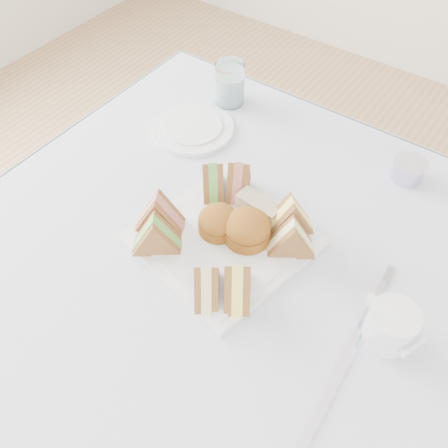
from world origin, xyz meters
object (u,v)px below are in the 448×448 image
Objects in this scene: table at (226,368)px; creamer_jug at (390,326)px; serving_plate at (224,240)px; water_glass at (230,83)px.

creamer_jug is (0.27, 0.05, 0.41)m from table.
table is 3.36× the size of serving_plate.
serving_plate is at bearing -160.86° from creamer_jug.
serving_plate is 0.42m from water_glass.
creamer_jug is at bearing 9.65° from table.
serving_plate is at bearing -56.29° from water_glass.
table is 11.88× the size of creamer_jug.
creamer_jug is (0.55, -0.36, -0.02)m from water_glass.
water_glass is (-0.28, 0.40, 0.43)m from table.
water_glass reaches higher than creamer_jug.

